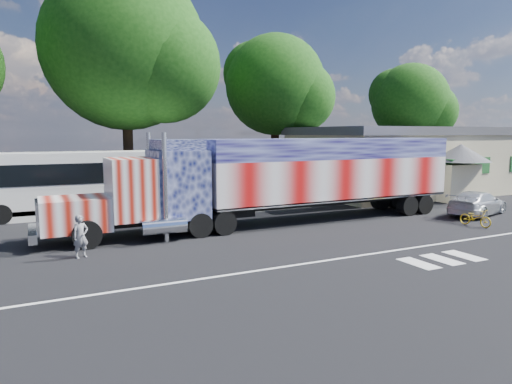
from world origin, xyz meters
name	(u,v)px	position (x,y,z in m)	size (l,w,h in m)	color
ground	(287,243)	(0.00, 0.00, 0.00)	(100.00, 100.00, 0.00)	black
lane_markings	(376,260)	(1.71, -3.77, 0.01)	(30.00, 2.67, 0.01)	silver
semi_truck	(287,177)	(2.30, 4.00, 2.46)	(22.40, 3.54, 4.77)	black
coach_bus	(92,182)	(-6.59, 11.55, 1.90)	(12.60, 2.93, 3.67)	silver
hall_building	(430,159)	(19.92, 10.86, 2.62)	(22.40, 12.80, 5.20)	beige
parked_car	(477,203)	(13.44, 1.12, 0.70)	(1.97, 4.84, 1.40)	silver
woman	(81,236)	(-8.20, 1.50, 0.83)	(0.60, 0.40, 1.66)	slate
bicycle	(475,218)	(10.55, -1.06, 0.44)	(0.59, 1.68, 0.88)	gold
tree_n_mid	(128,50)	(-3.34, 16.27, 10.46)	(11.72, 11.17, 16.11)	black
tree_ne_a	(277,86)	(9.19, 17.68, 8.72)	(8.84, 8.42, 12.99)	black
tree_far_ne	(412,103)	(25.72, 18.98, 7.85)	(8.28, 7.88, 11.85)	black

